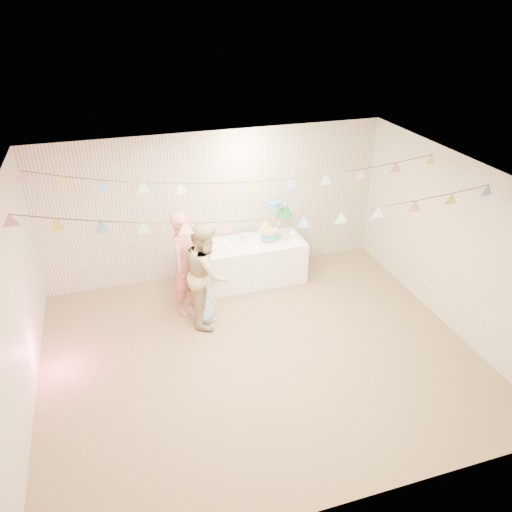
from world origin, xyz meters
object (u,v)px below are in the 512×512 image
object	(u,v)px
person_adult_a	(186,264)
person_adult_b	(207,273)
table	(247,262)
cake_stand	(276,218)
person_child	(202,287)

from	to	relation	value
person_adult_a	person_adult_b	size ratio (longest dim) A/B	1.03
table	person_adult_b	world-z (taller)	person_adult_b
person_adult_a	person_adult_b	xyz separation A→B (m)	(0.25, -0.33, -0.03)
table	person_adult_a	distance (m)	1.39
cake_stand	person_adult_b	distance (m)	1.78
cake_stand	person_adult_a	xyz separation A→B (m)	(-1.71, -0.64, -0.26)
person_adult_a	person_adult_b	world-z (taller)	person_adult_a
person_child	person_adult_a	bearing A→B (deg)	12.30
table	cake_stand	xyz separation A→B (m)	(0.55, 0.05, 0.75)
cake_stand	person_adult_a	bearing A→B (deg)	-159.32
person_child	person_adult_b	bearing A→B (deg)	-102.89
table	person_adult_a	size ratio (longest dim) A/B	1.16
cake_stand	person_child	xyz separation A→B (m)	(-1.53, -0.98, -0.53)
cake_stand	person_adult_a	distance (m)	1.84
table	cake_stand	bearing A→B (deg)	5.19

